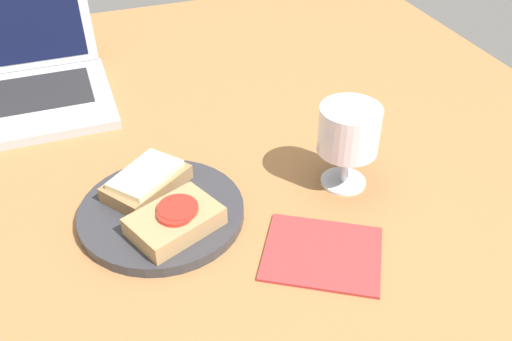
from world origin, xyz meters
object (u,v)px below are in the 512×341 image
object	(u,v)px
sandwich_with_tomato	(175,220)
wine_glass	(349,132)
plate	(162,212)
sandwich_with_cheese	(147,181)
napkin	(322,253)
laptop	(4,82)

from	to	relation	value
sandwich_with_tomato	wine_glass	xyz separation A→B (cm)	(25.51, 2.96, 5.70)
plate	sandwich_with_cheese	size ratio (longest dim) A/B	1.66
sandwich_with_cheese	napkin	bearing A→B (deg)	-45.26
laptop	sandwich_with_tomato	bearing A→B (deg)	-66.11
wine_glass	napkin	size ratio (longest dim) A/B	0.86
wine_glass	napkin	distance (cm)	17.46
wine_glass	laptop	xyz separation A→B (cm)	(-45.38, 41.89, -5.14)
plate	sandwich_with_cheese	xyz separation A→B (cm)	(-0.90, 4.57, 2.19)
wine_glass	napkin	world-z (taller)	wine_glass
sandwich_with_cheese	wine_glass	size ratio (longest dim) A/B	1.07
plate	napkin	distance (cm)	22.20
wine_glass	laptop	distance (cm)	61.97
sandwich_with_tomato	napkin	distance (cm)	19.05
plate	napkin	xyz separation A→B (cm)	(17.35, -13.84, -0.57)
plate	sandwich_with_tomato	distance (cm)	5.16
laptop	napkin	world-z (taller)	laptop
sandwich_with_tomato	napkin	size ratio (longest dim) A/B	0.91
sandwich_with_tomato	laptop	world-z (taller)	laptop
wine_glass	laptop	bearing A→B (deg)	137.29
laptop	napkin	bearing A→B (deg)	-56.17
plate	sandwich_with_tomato	size ratio (longest dim) A/B	1.68
plate	wine_glass	distance (cm)	27.67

